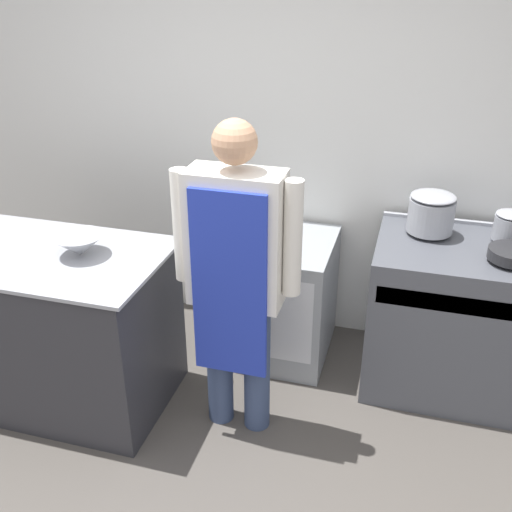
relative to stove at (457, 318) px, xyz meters
name	(u,v)px	position (x,y,z in m)	size (l,w,h in m)	color
wall_back	(286,132)	(-1.15, 0.44, 0.90)	(8.00, 0.05, 2.70)	white
prep_counter	(59,327)	(-2.17, -0.73, 0.01)	(1.26, 0.79, 0.93)	#2D2D33
stove	(457,318)	(0.00, 0.00, 0.00)	(1.00, 0.72, 0.92)	#4C4F56
fridge_unit	(282,297)	(-1.06, 0.05, -0.06)	(0.61, 0.67, 0.79)	#93999E
person_cook	(236,268)	(-1.12, -0.69, 0.52)	(0.64, 0.24, 1.70)	#38476B
mixing_bowl	(79,245)	(-1.98, -0.70, 0.53)	(0.27, 0.27, 0.11)	#9EA0A8
stock_pot	(431,212)	(-0.22, 0.13, 0.59)	(0.26, 0.26, 0.23)	#9EA0A8
saute_pan	(512,254)	(0.20, -0.13, 0.50)	(0.25, 0.25, 0.06)	#262628
sauce_pot	(510,226)	(0.20, 0.13, 0.55)	(0.17, 0.17, 0.17)	#9EA0A8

